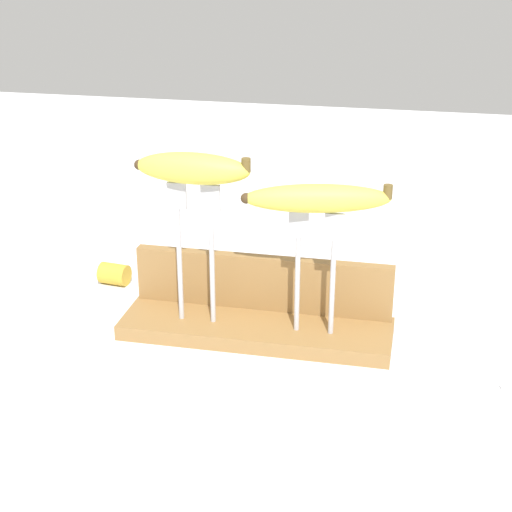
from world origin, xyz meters
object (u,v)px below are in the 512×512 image
object	(u,v)px
banana_raised_left	(193,168)
banana_chunk_near	(114,274)
banana_raised_right	(317,198)
fork_stand_left	(195,241)
fork_stand_right	(316,261)

from	to	relation	value
banana_raised_left	banana_chunk_near	xyz separation A→B (m)	(-0.18, 0.13, -0.22)
banana_raised_right	banana_chunk_near	size ratio (longest dim) A/B	3.86
banana_raised_left	banana_chunk_near	size ratio (longest dim) A/B	3.15
banana_raised_right	banana_chunk_near	bearing A→B (deg)	158.86
banana_chunk_near	banana_raised_left	bearing A→B (deg)	-36.73
fork_stand_left	banana_raised_right	xyz separation A→B (m)	(0.16, -0.00, 0.07)
fork_stand_left	banana_raised_left	xyz separation A→B (m)	(-0.00, 0.00, 0.10)
fork_stand_left	banana_raised_right	distance (m)	0.18
fork_stand_left	banana_chunk_near	xyz separation A→B (m)	(-0.18, 0.13, -0.12)
banana_raised_right	banana_raised_left	bearing A→B (deg)	179.99
fork_stand_left	banana_chunk_near	bearing A→B (deg)	143.28
banana_raised_left	fork_stand_left	bearing A→B (deg)	-0.83
fork_stand_right	banana_raised_right	world-z (taller)	banana_raised_right
fork_stand_right	banana_chunk_near	size ratio (longest dim) A/B	3.43
fork_stand_right	banana_raised_left	world-z (taller)	banana_raised_left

